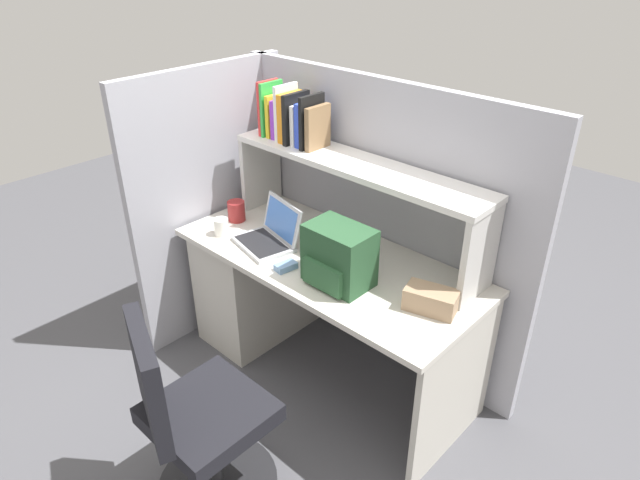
{
  "coord_description": "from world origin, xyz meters",
  "views": [
    {
      "loc": [
        1.6,
        -1.75,
        2.16
      ],
      "look_at": [
        0.0,
        -0.05,
        0.85
      ],
      "focal_mm": 31.31,
      "sensor_mm": 36.0,
      "label": 1
    }
  ],
  "objects_px": {
    "laptop": "(270,235)",
    "snack_canister": "(236,211)",
    "computer_mouse": "(286,266)",
    "paper_cup": "(221,227)",
    "backpack": "(338,257)",
    "tissue_box": "(431,300)",
    "office_chair": "(197,428)"
  },
  "relations": [
    {
      "from": "computer_mouse",
      "to": "office_chair",
      "type": "height_order",
      "value": "office_chair"
    },
    {
      "from": "tissue_box",
      "to": "snack_canister",
      "type": "xyz_separation_m",
      "value": [
        -1.25,
        -0.03,
        0.01
      ]
    },
    {
      "from": "computer_mouse",
      "to": "snack_canister",
      "type": "height_order",
      "value": "snack_canister"
    },
    {
      "from": "laptop",
      "to": "tissue_box",
      "type": "bearing_deg",
      "value": 5.1
    },
    {
      "from": "laptop",
      "to": "office_chair",
      "type": "bearing_deg",
      "value": -61.47
    },
    {
      "from": "backpack",
      "to": "computer_mouse",
      "type": "xyz_separation_m",
      "value": [
        -0.26,
        -0.09,
        -0.12
      ]
    },
    {
      "from": "backpack",
      "to": "tissue_box",
      "type": "xyz_separation_m",
      "value": [
        0.43,
        0.11,
        -0.09
      ]
    },
    {
      "from": "laptop",
      "to": "tissue_box",
      "type": "xyz_separation_m",
      "value": [
        0.92,
        0.08,
        -0.0
      ]
    },
    {
      "from": "laptop",
      "to": "paper_cup",
      "type": "height_order",
      "value": "laptop"
    },
    {
      "from": "computer_mouse",
      "to": "paper_cup",
      "type": "distance_m",
      "value": 0.5
    },
    {
      "from": "laptop",
      "to": "backpack",
      "type": "xyz_separation_m",
      "value": [
        0.49,
        -0.03,
        0.09
      ]
    },
    {
      "from": "tissue_box",
      "to": "office_chair",
      "type": "relative_size",
      "value": 0.24
    },
    {
      "from": "snack_canister",
      "to": "office_chair",
      "type": "distance_m",
      "value": 1.25
    },
    {
      "from": "paper_cup",
      "to": "office_chair",
      "type": "distance_m",
      "value": 1.09
    },
    {
      "from": "paper_cup",
      "to": "computer_mouse",
      "type": "bearing_deg",
      "value": -0.6
    },
    {
      "from": "snack_canister",
      "to": "laptop",
      "type": "bearing_deg",
      "value": -8.97
    },
    {
      "from": "tissue_box",
      "to": "computer_mouse",
      "type": "bearing_deg",
      "value": -179.73
    },
    {
      "from": "computer_mouse",
      "to": "tissue_box",
      "type": "bearing_deg",
      "value": 25.94
    },
    {
      "from": "laptop",
      "to": "snack_canister",
      "type": "xyz_separation_m",
      "value": [
        -0.33,
        0.05,
        0.01
      ]
    },
    {
      "from": "laptop",
      "to": "paper_cup",
      "type": "xyz_separation_m",
      "value": [
        -0.26,
        -0.11,
        -0.0
      ]
    },
    {
      "from": "backpack",
      "to": "paper_cup",
      "type": "distance_m",
      "value": 0.76
    },
    {
      "from": "computer_mouse",
      "to": "snack_canister",
      "type": "bearing_deg",
      "value": 173.23
    },
    {
      "from": "computer_mouse",
      "to": "snack_canister",
      "type": "xyz_separation_m",
      "value": [
        -0.57,
        0.17,
        0.04
      ]
    },
    {
      "from": "laptop",
      "to": "backpack",
      "type": "bearing_deg",
      "value": -3.44
    },
    {
      "from": "laptop",
      "to": "backpack",
      "type": "height_order",
      "value": "backpack"
    },
    {
      "from": "paper_cup",
      "to": "office_chair",
      "type": "bearing_deg",
      "value": -45.41
    },
    {
      "from": "paper_cup",
      "to": "tissue_box",
      "type": "relative_size",
      "value": 0.42
    },
    {
      "from": "laptop",
      "to": "office_chair",
      "type": "distance_m",
      "value": 1.03
    },
    {
      "from": "computer_mouse",
      "to": "paper_cup",
      "type": "xyz_separation_m",
      "value": [
        -0.5,
        0.01,
        0.03
      ]
    },
    {
      "from": "snack_canister",
      "to": "tissue_box",
      "type": "bearing_deg",
      "value": 1.36
    },
    {
      "from": "laptop",
      "to": "snack_canister",
      "type": "height_order",
      "value": "laptop"
    },
    {
      "from": "computer_mouse",
      "to": "snack_canister",
      "type": "relative_size",
      "value": 0.92
    }
  ]
}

